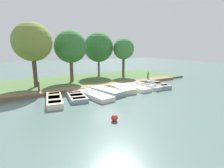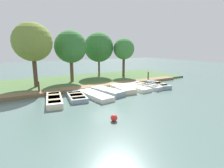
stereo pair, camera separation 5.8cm
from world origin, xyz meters
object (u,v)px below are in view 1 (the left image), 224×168
rowboat_7 (158,85)px  park_tree_center (98,47)px  rowboat_0 (54,100)px  park_tree_left (70,47)px  rowboat_2 (95,95)px  rowboat_6 (146,86)px  mooring_post_far (148,76)px  rowboat_4 (122,89)px  park_tree_right (124,49)px  park_tree_far_left (32,42)px  rowboat_5 (135,88)px  mooring_post_near (39,88)px  rowboat_1 (77,97)px  buoy (114,118)px  rowboat_3 (107,91)px

rowboat_7 → park_tree_center: park_tree_center is taller
rowboat_0 → park_tree_left: bearing=162.6°
rowboat_2 → rowboat_6: rowboat_6 is taller
mooring_post_far → rowboat_0: bearing=-76.0°
rowboat_4 → park_tree_right: 7.97m
rowboat_2 → park_tree_far_left: (-5.47, -3.53, 4.09)m
rowboat_4 → rowboat_5: 1.42m
park_tree_far_left → park_tree_left: bearing=102.5°
rowboat_2 → mooring_post_near: bearing=-137.7°
rowboat_1 → rowboat_5: (-0.22, 5.70, 0.01)m
rowboat_1 → buoy: buoy is taller
rowboat_1 → park_tree_far_left: size_ratio=0.47×
rowboat_1 → park_tree_center: bearing=152.0°
rowboat_5 → mooring_post_near: 8.35m
park_tree_right → mooring_post_near: bearing=-71.8°
rowboat_0 → rowboat_3: 4.32m
park_tree_left → park_tree_right: bearing=91.8°
rowboat_3 → rowboat_7: rowboat_3 is taller
rowboat_5 → park_tree_right: size_ratio=0.65×
rowboat_6 → rowboat_7: size_ratio=1.08×
buoy → park_tree_right: (-11.10, 8.02, 3.43)m
rowboat_4 → rowboat_5: rowboat_4 is taller
rowboat_4 → park_tree_center: bearing=173.3°
mooring_post_far → park_tree_far_left: 12.41m
rowboat_1 → park_tree_left: bearing=173.5°
park_tree_far_left → rowboat_4: bearing=52.8°
rowboat_6 → park_tree_far_left: bearing=-131.4°
rowboat_0 → rowboat_7: 10.09m
rowboat_7 → rowboat_0: bearing=-77.8°
mooring_post_near → mooring_post_far: bearing=90.0°
rowboat_0 → rowboat_1: (-0.06, 1.66, -0.04)m
mooring_post_far → park_tree_right: size_ratio=0.23×
rowboat_7 → park_tree_far_left: (-5.10, -10.60, 4.07)m
rowboat_1 → rowboat_3: size_ratio=0.85×
rowboat_2 → rowboat_3: bearing=100.1°
rowboat_5 → rowboat_3: bearing=-92.4°
rowboat_3 → park_tree_left: bearing=177.1°
park_tree_right → rowboat_0: bearing=-58.1°
mooring_post_near → park_tree_far_left: size_ratio=0.19×
rowboat_1 → rowboat_3: 2.66m
rowboat_2 → mooring_post_far: bearing=102.5°
mooring_post_near → rowboat_5: bearing=72.8°
rowboat_7 → mooring_post_far: bearing=171.1°
rowboat_6 → park_tree_right: 7.03m
rowboat_2 → rowboat_5: rowboat_2 is taller
park_tree_far_left → park_tree_right: 10.61m
rowboat_0 → rowboat_5: size_ratio=1.11×
rowboat_6 → mooring_post_near: mooring_post_near is taller
rowboat_6 → park_tree_right: bearing=154.0°
park_tree_left → park_tree_right: (-0.22, 6.83, -0.24)m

